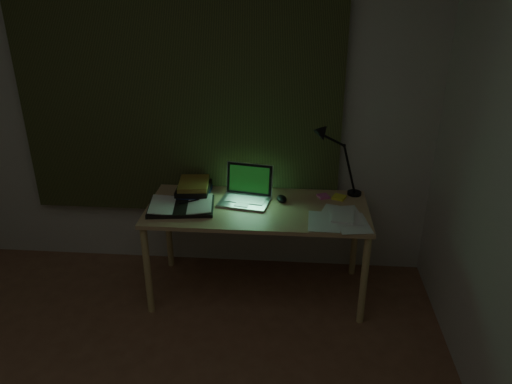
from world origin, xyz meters
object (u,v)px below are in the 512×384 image
loose_papers (335,215)px  book_stack (195,188)px  open_textbook (181,206)px  desk (257,251)px  laptop (244,187)px  desk_lamp (357,159)px

loose_papers → book_stack: bearing=165.7°
open_textbook → book_stack: (0.05, 0.21, 0.03)m
desk → book_stack: (-0.44, 0.16, 0.38)m
desk → laptop: (-0.09, 0.06, 0.44)m
desk → laptop: 0.46m
book_stack → laptop: bearing=-16.0°
loose_papers → desk_lamp: 0.44m
desk → open_textbook: 0.60m
laptop → desk_lamp: desk_lamp is taller
book_stack → desk_lamp: bearing=5.0°
laptop → desk_lamp: 0.78m
loose_papers → desk_lamp: desk_lamp is taller
open_textbook → loose_papers: (0.99, -0.03, -0.01)m
laptop → open_textbook: size_ratio=0.86×
laptop → book_stack: bearing=174.4°
book_stack → loose_papers: (0.94, -0.24, -0.04)m
laptop → book_stack: laptop is taller
desk_lamp → loose_papers: bearing=-122.4°
desk → desk_lamp: size_ratio=2.78×
laptop → loose_papers: (0.59, -0.14, -0.11)m
desk → loose_papers: size_ratio=4.40×
desk → laptop: size_ratio=4.00×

